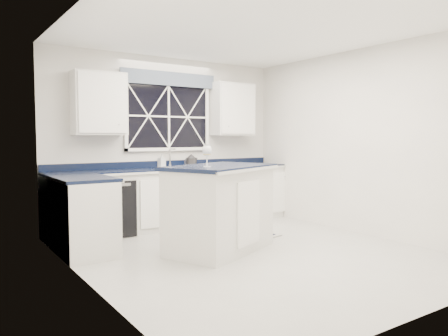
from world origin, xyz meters
TOP-DOWN VIEW (x-y plane):
  - ground at (0.00, 0.00)m, footprint 4.50×4.50m
  - back_wall at (0.00, 2.25)m, footprint 4.00×0.10m
  - base_cabinets at (-0.33, 1.78)m, footprint 3.99×1.60m
  - countertop at (0.00, 1.95)m, footprint 3.98×0.64m
  - dishwasher at (-1.10, 1.95)m, footprint 0.60×0.58m
  - window at (0.00, 2.20)m, footprint 1.65×0.09m
  - upper_cabinets at (0.00, 2.08)m, footprint 3.10×0.34m
  - faucet at (0.00, 2.14)m, footprint 0.05×0.20m
  - island at (-0.24, 0.34)m, footprint 1.66×1.36m
  - rug at (0.23, 0.77)m, footprint 1.45×1.06m
  - kettle at (0.30, 2.01)m, footprint 0.29×0.21m
  - wine_glass at (-0.53, 0.18)m, footprint 0.11×0.11m
  - soap_bottle at (-0.15, 2.17)m, footprint 0.11×0.12m

SIDE VIEW (x-z plane):
  - ground at x=0.00m, z-range 0.00..0.00m
  - rug at x=0.23m, z-range 0.00..0.02m
  - dishwasher at x=-1.10m, z-range 0.00..0.82m
  - base_cabinets at x=-0.33m, z-range 0.00..0.90m
  - island at x=-0.24m, z-range 0.00..1.07m
  - countertop at x=0.00m, z-range 0.90..0.94m
  - kettle at x=0.30m, z-range 0.93..1.14m
  - soap_bottle at x=-0.15m, z-range 0.94..1.16m
  - faucet at x=0.00m, z-range 0.95..1.25m
  - wine_glass at x=-0.53m, z-range 1.12..1.38m
  - back_wall at x=0.00m, z-range 0.00..2.70m
  - window at x=0.00m, z-range 1.20..2.46m
  - upper_cabinets at x=0.00m, z-range 1.45..2.35m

